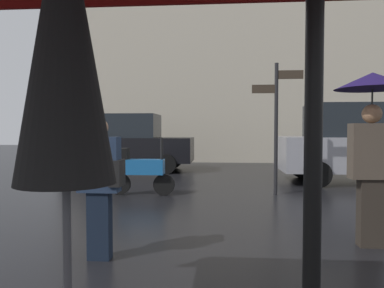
# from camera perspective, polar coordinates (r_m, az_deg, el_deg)

# --- Properties ---
(folded_patio_umbrella_near) EXTENTS (0.52, 0.52, 2.44)m
(folded_patio_umbrella_near) POSITION_cam_1_polar(r_m,az_deg,el_deg) (1.63, -19.56, 12.67)
(folded_patio_umbrella_near) COLOR black
(folded_patio_umbrella_near) RESTS_ON ground
(pedestrian_with_umbrella) EXTENTS (0.87, 0.87, 2.08)m
(pedestrian_with_umbrella) POSITION_cam_1_polar(r_m,az_deg,el_deg) (4.77, 26.63, 3.49)
(pedestrian_with_umbrella) COLOR #2A241E
(pedestrian_with_umbrella) RESTS_ON ground
(pedestrian_with_bag) EXTENTS (0.47, 0.24, 1.53)m
(pedestrian_with_bag) POSITION_cam_1_polar(r_m,az_deg,el_deg) (4.00, -14.27, -5.46)
(pedestrian_with_bag) COLOR black
(pedestrian_with_bag) RESTS_ON ground
(parked_scooter) EXTENTS (1.42, 0.32, 1.23)m
(parked_scooter) POSITION_cam_1_polar(r_m,az_deg,el_deg) (7.82, -8.31, -3.99)
(parked_scooter) COLOR black
(parked_scooter) RESTS_ON ground
(parked_car_left) EXTENTS (4.39, 2.01, 2.08)m
(parked_car_left) POSITION_cam_1_polar(r_m,az_deg,el_deg) (10.53, 25.30, 0.04)
(parked_car_left) COLOR gray
(parked_car_left) RESTS_ON ground
(parked_car_right) EXTENTS (4.36, 1.92, 1.94)m
(parked_car_right) POSITION_cam_1_polar(r_m,az_deg,el_deg) (12.64, -10.17, 0.27)
(parked_car_right) COLOR black
(parked_car_right) RESTS_ON ground
(street_signpost) EXTENTS (1.08, 0.08, 2.83)m
(street_signpost) POSITION_cam_1_polar(r_m,az_deg,el_deg) (7.95, 13.25, 4.50)
(street_signpost) COLOR black
(street_signpost) RESTS_ON ground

